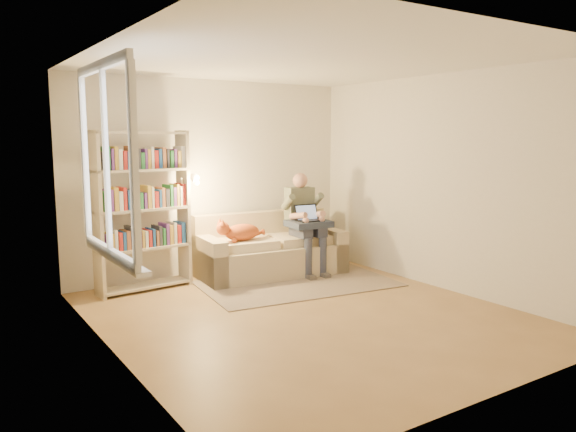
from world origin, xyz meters
TOP-DOWN VIEW (x-y plane):
  - floor at (0.00, 0.00)m, footprint 4.50×4.50m
  - ceiling at (0.00, 0.00)m, footprint 4.00×4.50m
  - wall_left at (-2.00, 0.00)m, footprint 0.02×4.50m
  - wall_right at (2.00, 0.00)m, footprint 0.02×4.50m
  - wall_back at (0.00, 2.25)m, footprint 4.00×0.02m
  - wall_front at (0.00, -2.25)m, footprint 4.00×0.02m
  - window at (-1.95, 0.20)m, footprint 0.12×1.52m
  - sofa at (0.59, 1.74)m, footprint 2.02×1.06m
  - person at (1.02, 1.55)m, footprint 0.42×0.63m
  - cat at (0.11, 1.66)m, footprint 0.74×0.30m
  - blanket at (0.98, 1.43)m, footprint 0.58×0.49m
  - laptop at (0.98, 1.44)m, footprint 0.35×0.30m
  - bookshelf at (-1.09, 1.90)m, footprint 1.30×0.41m
  - rug at (0.61, 1.10)m, footprint 2.54×1.69m

SIDE VIEW (x-z plane):
  - floor at x=0.00m, z-range 0.00..0.00m
  - rug at x=0.61m, z-range 0.00..0.01m
  - sofa at x=0.59m, z-range -0.11..0.71m
  - cat at x=0.11m, z-range 0.51..0.77m
  - blanket at x=0.98m, z-range 0.66..0.74m
  - person at x=1.02m, z-range 0.09..1.46m
  - laptop at x=0.98m, z-range 0.65..0.93m
  - bookshelf at x=-1.09m, z-range 0.10..2.03m
  - wall_left at x=-2.00m, z-range 0.00..2.60m
  - wall_right at x=2.00m, z-range 0.00..2.60m
  - wall_back at x=0.00m, z-range 0.00..2.60m
  - wall_front at x=0.00m, z-range 0.00..2.60m
  - window at x=-1.95m, z-range 0.53..2.22m
  - ceiling at x=0.00m, z-range 2.59..2.61m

